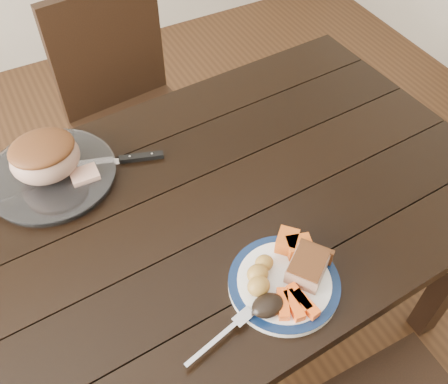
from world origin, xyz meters
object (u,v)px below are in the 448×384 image
serving_platter (52,176)px  roast_joint (45,158)px  dining_table (194,233)px  fork (225,333)px  dinner_plate (284,284)px  chair_far (129,105)px  carving_knife (127,159)px  pork_slice (308,267)px

serving_platter → roast_joint: (0.00, 0.00, 0.07)m
dining_table → fork: fork is taller
dinner_plate → roast_joint: roast_joint is taller
dinner_plate → serving_platter: 0.67m
chair_far → dinner_plate: (0.01, -1.02, 0.23)m
fork → carving_knife: (0.00, 0.57, -0.01)m
carving_knife → dining_table: bearing=-53.6°
pork_slice → fork: size_ratio=0.53×
fork → carving_knife: bearing=75.6°
carving_knife → chair_far: bearing=90.1°
pork_slice → carving_knife: bearing=112.9°
dining_table → dinner_plate: bearing=-72.7°
serving_platter → dinner_plate: bearing=-56.8°
fork → chair_far: bearing=67.3°
roast_joint → pork_slice: bearing=-53.3°
dinner_plate → roast_joint: 0.67m
chair_far → carving_knife: 0.57m
dining_table → pork_slice: pork_slice is taller
serving_platter → carving_knife: serving_platter is taller
fork → carving_knife: size_ratio=0.57×
carving_knife → pork_slice: bearing=-49.2°
fork → carving_knife: 0.57m
dining_table → dinner_plate: 0.31m
dinner_plate → pork_slice: size_ratio=2.64×
serving_platter → fork: size_ratio=1.86×
fork → roast_joint: size_ratio=1.01×
dinner_plate → roast_joint: (-0.36, 0.56, 0.07)m
pork_slice → roast_joint: 0.70m
roast_joint → fork: bearing=-72.3°
carving_knife → dinner_plate: bearing=-54.2°
dining_table → dinner_plate: (0.09, -0.28, 0.10)m
dining_table → fork: 0.36m
chair_far → pork_slice: (0.06, -1.03, 0.27)m
chair_far → roast_joint: size_ratio=5.31×
dinner_plate → pork_slice: pork_slice is taller
pork_slice → fork: bearing=-169.7°
roast_joint → chair_far: bearing=52.6°
chair_far → roast_joint: (-0.36, -0.46, 0.30)m
pork_slice → carving_knife: 0.58m
dining_table → pork_slice: (0.14, -0.29, 0.13)m
chair_far → serving_platter: 0.63m
fork → roast_joint: 0.64m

